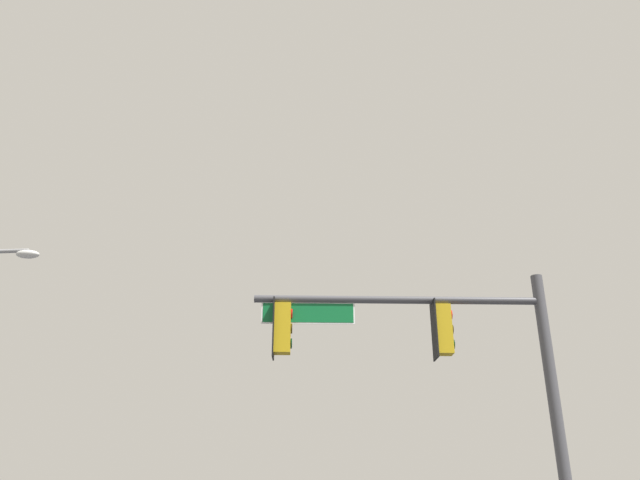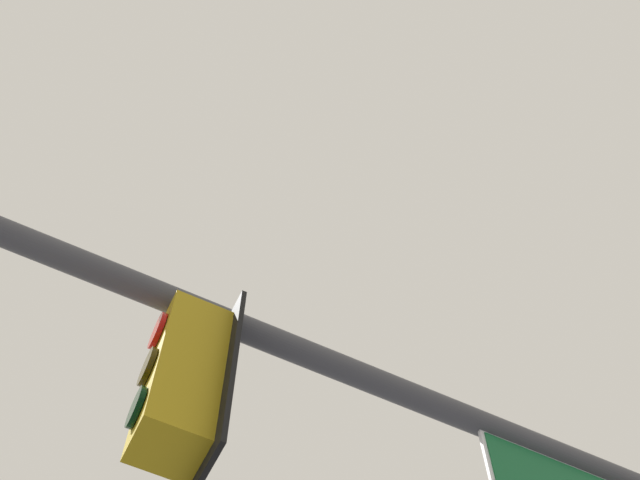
{
  "view_description": "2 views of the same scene",
  "coord_description": "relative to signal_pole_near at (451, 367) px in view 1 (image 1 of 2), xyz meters",
  "views": [
    {
      "loc": [
        -2.56,
        5.85,
        1.98
      ],
      "look_at": [
        -2.82,
        -7.73,
        7.75
      ],
      "focal_mm": 35.0,
      "sensor_mm": 36.0,
      "label": 1
    },
    {
      "loc": [
        -6.12,
        -10.37,
        1.74
      ],
      "look_at": [
        -4.93,
        -7.91,
        6.73
      ],
      "focal_mm": 50.0,
      "sensor_mm": 36.0,
      "label": 2
    }
  ],
  "objects": [
    {
      "name": "signal_pole_near",
      "position": [
        0.0,
        0.0,
        0.0
      ],
      "size": [
        6.52,
        0.55,
        6.78
      ],
      "color": "#47474C",
      "rests_on": "ground_plane"
    }
  ]
}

